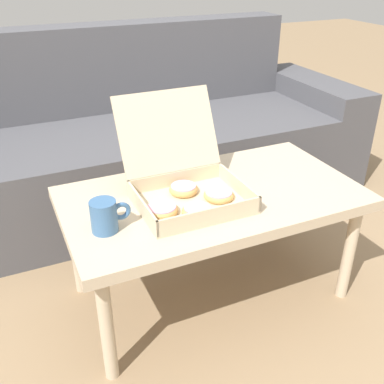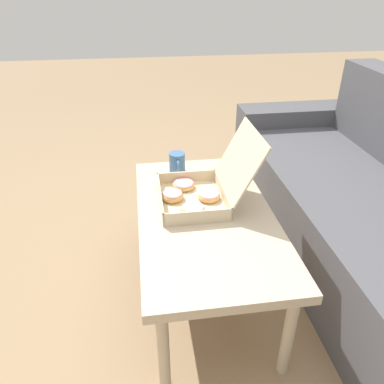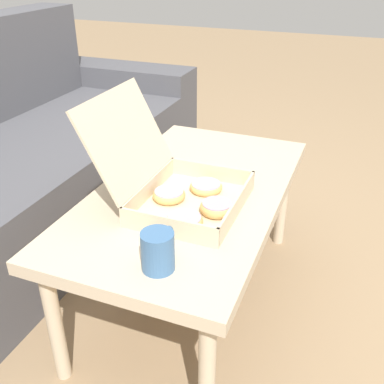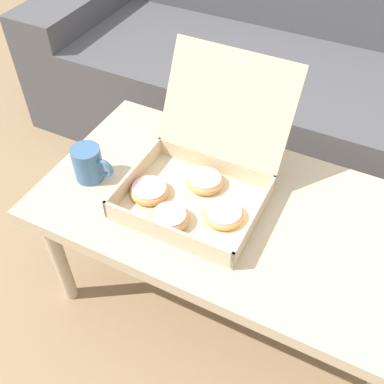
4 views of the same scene
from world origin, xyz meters
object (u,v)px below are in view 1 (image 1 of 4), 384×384
at_px(pastry_box, 186,185).
at_px(couch, 136,145).
at_px(coffee_mug, 105,216).
at_px(coffee_table, 212,205).

bearing_deg(pastry_box, couch, 83.28).
bearing_deg(coffee_mug, coffee_table, 10.79).
xyz_separation_m(couch, pastry_box, (-0.11, -0.91, 0.21)).
bearing_deg(couch, coffee_mug, -112.55).
distance_m(coffee_table, pastry_box, 0.15).
distance_m(couch, coffee_table, 0.91).
relative_size(pastry_box, coffee_mug, 3.36).
distance_m(couch, coffee_mug, 1.08).
xyz_separation_m(pastry_box, coffee_mug, (-0.30, -0.07, -0.01)).
height_order(pastry_box, coffee_mug, pastry_box).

